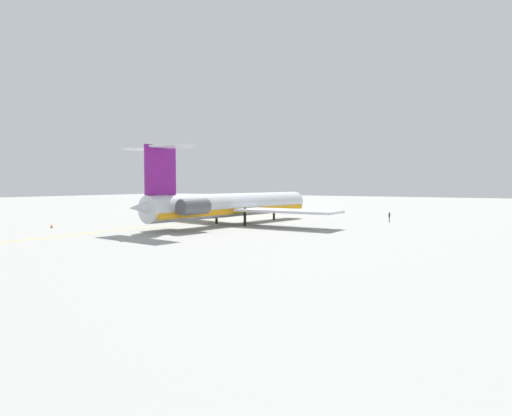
{
  "coord_description": "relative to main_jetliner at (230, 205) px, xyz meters",
  "views": [
    {
      "loc": [
        61.78,
        51.79,
        6.5
      ],
      "look_at": [
        3.18,
        14.94,
        2.75
      ],
      "focal_mm": 31.01,
      "sensor_mm": 36.0,
      "label": 1
    }
  ],
  "objects": [
    {
      "name": "ground",
      "position": [
        -4.3,
        -10.82,
        -3.19
      ],
      "size": [
        335.51,
        335.51,
        0.0
      ],
      "primitive_type": "plane",
      "color": "#9E9E99"
    },
    {
      "name": "main_jetliner",
      "position": [
        0.0,
        0.0,
        0.0
      ],
      "size": [
        40.14,
        35.48,
        11.69
      ],
      "rotation": [
        0.0,
        0.0,
        3.04
      ],
      "color": "silver",
      "rests_on": "ground"
    },
    {
      "name": "ground_crew_near_nose",
      "position": [
        -23.01,
        -14.64,
        -2.14
      ],
      "size": [
        0.41,
        0.26,
        1.66
      ],
      "rotation": [
        0.0,
        0.0,
        1.32
      ],
      "color": "black",
      "rests_on": "ground"
    },
    {
      "name": "ground_crew_portside",
      "position": [
        -18.35,
        20.22,
        -2.05
      ],
      "size": [
        0.42,
        0.29,
        1.79
      ],
      "rotation": [
        0.0,
        0.0,
        5.14
      ],
      "color": "black",
      "rests_on": "ground"
    },
    {
      "name": "safety_cone_nose",
      "position": [
        18.48,
        -19.34,
        -2.91
      ],
      "size": [
        0.4,
        0.4,
        0.55
      ],
      "primitive_type": "cone",
      "color": "#EA590F",
      "rests_on": "ground"
    },
    {
      "name": "safety_cone_wingtip",
      "position": [
        -23.99,
        -17.66,
        -2.91
      ],
      "size": [
        0.4,
        0.4,
        0.55
      ],
      "primitive_type": "cone",
      "color": "#EA590F",
      "rests_on": "ground"
    },
    {
      "name": "taxiway_centreline",
      "position": [
        -1.12,
        -7.73,
        -3.18
      ],
      "size": [
        70.71,
        3.19,
        0.01
      ],
      "primitive_type": "cube",
      "rotation": [
        0.0,
        0.0,
        3.1
      ],
      "color": "gold",
      "rests_on": "ground"
    }
  ]
}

